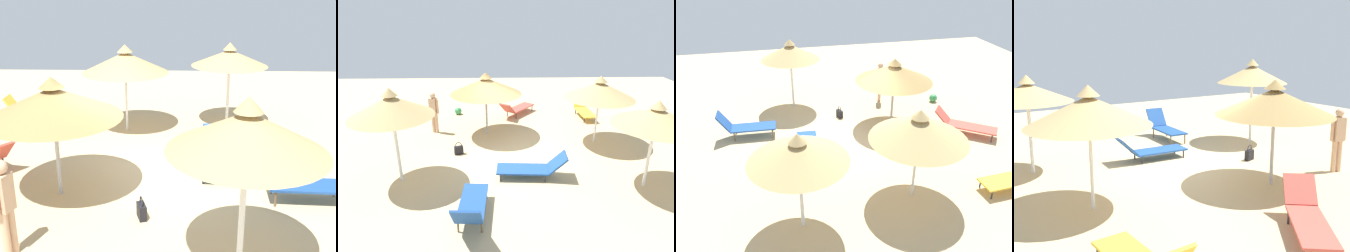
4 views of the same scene
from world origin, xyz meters
The scene contains 12 objects.
ground centered at (0.00, 0.00, -0.05)m, with size 24.00×24.00×0.10m, color tan.
parasol_umbrella_center centered at (-3.26, -0.64, 2.02)m, with size 2.48×2.48×2.53m.
parasol_umbrella_far_left centered at (3.22, 1.87, 2.27)m, with size 2.27×2.27×2.77m.
parasol_umbrella_near_left centered at (0.82, -1.53, 1.98)m, with size 2.73×2.73×2.49m.
parasol_umbrella_edge centered at (-3.74, 2.37, 2.08)m, with size 2.26×2.26×2.53m.
lounge_chair_near_right centered at (-0.65, 1.80, 0.32)m, with size 2.09×0.78×0.76m.
lounge_chair_far_right centered at (-3.63, -3.52, 0.38)m, with size 0.71×1.92×0.91m.
lounge_chair_back centered at (-0.51, -3.74, 0.37)m, with size 1.79×2.05×0.81m.
lounge_chair_front centered at (1.01, 3.77, 0.44)m, with size 0.72×1.95×0.97m.
person_standing_center centered at (2.93, -1.75, 0.95)m, with size 0.43×0.29×1.68m.
handbag centered at (1.74, 0.25, 0.16)m, with size 0.33×0.22×0.45m.
beach_ball centered at (2.28, -3.95, 0.17)m, with size 0.33×0.33×0.33m, color #338C4C.
Camera 2 is at (0.36, 9.39, 4.65)m, focal length 31.32 mm.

